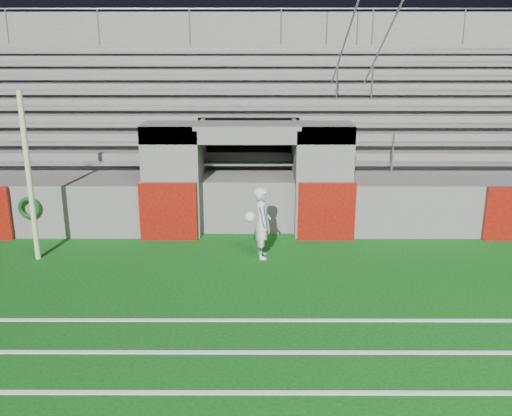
{
  "coord_description": "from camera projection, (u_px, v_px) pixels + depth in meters",
  "views": [
    {
      "loc": [
        0.23,
        -9.45,
        4.44
      ],
      "look_at": [
        0.2,
        1.8,
        1.1
      ],
      "focal_mm": 40.0,
      "sensor_mm": 36.0,
      "label": 1
    }
  ],
  "objects": [
    {
      "name": "ground",
      "position": [
        245.0,
        294.0,
        10.32
      ],
      "size": [
        90.0,
        90.0,
        0.0
      ],
      "primitive_type": "plane",
      "color": "#0C4810",
      "rests_on": "ground"
    },
    {
      "name": "field_post",
      "position": [
        29.0,
        178.0,
        11.51
      ],
      "size": [
        0.11,
        0.11,
        3.5
      ],
      "primitive_type": "cylinder",
      "color": "#BDB78D",
      "rests_on": "ground"
    },
    {
      "name": "stadium_structure",
      "position": [
        250.0,
        139.0,
        17.53
      ],
      "size": [
        26.0,
        8.48,
        5.42
      ],
      "color": "#585654",
      "rests_on": "ground"
    },
    {
      "name": "goalkeeper_with_ball",
      "position": [
        262.0,
        222.0,
        11.88
      ],
      "size": [
        0.58,
        0.59,
        1.53
      ],
      "color": "silver",
      "rests_on": "ground"
    },
    {
      "name": "hose_coil",
      "position": [
        30.0,
        208.0,
        12.92
      ],
      "size": [
        0.51,
        0.15,
        0.55
      ],
      "color": "#0C4011",
      "rests_on": "ground"
    }
  ]
}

